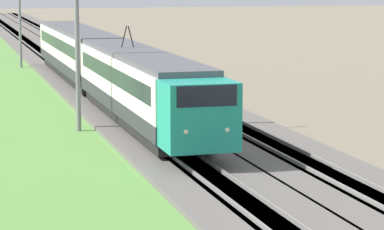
# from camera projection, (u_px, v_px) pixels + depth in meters

# --- Properties ---
(ballast_main) EXTENTS (240.00, 4.40, 0.30)m
(ballast_main) POSITION_uv_depth(u_px,v_px,m) (92.00, 91.00, 57.55)
(ballast_main) COLOR #605B56
(ballast_main) RESTS_ON ground
(ballast_adjacent) EXTENTS (240.00, 4.40, 0.30)m
(ballast_adjacent) POSITION_uv_depth(u_px,v_px,m) (157.00, 89.00, 58.69)
(ballast_adjacent) COLOR #605B56
(ballast_adjacent) RESTS_ON ground
(track_main) EXTENTS (240.00, 1.57, 0.45)m
(track_main) POSITION_uv_depth(u_px,v_px,m) (92.00, 91.00, 57.55)
(track_main) COLOR #4C4238
(track_main) RESTS_ON ground
(track_adjacent) EXTENTS (240.00, 1.57, 0.45)m
(track_adjacent) POSITION_uv_depth(u_px,v_px,m) (157.00, 89.00, 58.68)
(track_adjacent) COLOR #4C4238
(track_adjacent) RESTS_ON ground
(passenger_train) EXTENTS (42.11, 2.84, 4.90)m
(passenger_train) POSITION_uv_depth(u_px,v_px,m) (104.00, 64.00, 53.02)
(passenger_train) COLOR teal
(passenger_train) RESTS_ON ground
(catenary_mast_mid) EXTENTS (0.22, 2.56, 9.24)m
(catenary_mast_mid) POSITION_uv_depth(u_px,v_px,m) (78.00, 33.00, 42.43)
(catenary_mast_mid) COLOR slate
(catenary_mast_mid) RESTS_ON ground
(catenary_mast_far) EXTENTS (0.22, 2.56, 9.31)m
(catenary_mast_far) POSITION_uv_depth(u_px,v_px,m) (20.00, 9.00, 71.97)
(catenary_mast_far) COLOR slate
(catenary_mast_far) RESTS_ON ground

